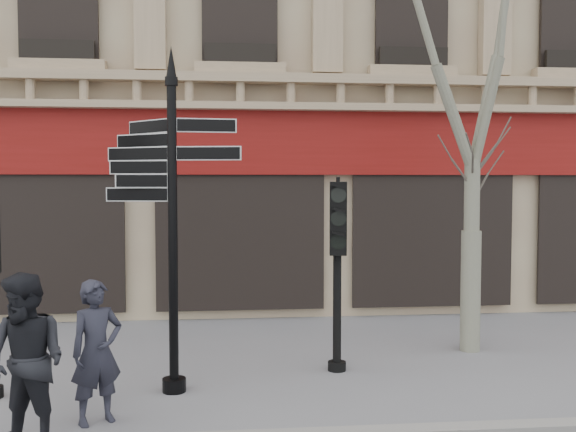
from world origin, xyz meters
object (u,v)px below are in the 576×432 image
plane_tree (475,20)px  pedestrian_b (26,362)px  fingerpost (172,161)px  pedestrian_a (97,352)px  traffic_signal_secondary (337,239)px

plane_tree → pedestrian_b: 8.30m
fingerpost → pedestrian_b: 3.09m
fingerpost → pedestrian_b: size_ratio=2.46×
plane_tree → pedestrian_a: bearing=-154.2°
pedestrian_a → traffic_signal_secondary: bearing=-2.7°
pedestrian_b → fingerpost: bearing=76.0°
pedestrian_a → pedestrian_b: pedestrian_b is taller
traffic_signal_secondary → pedestrian_a: 3.77m
fingerpost → pedestrian_a: bearing=-107.5°
plane_tree → pedestrian_b: size_ratio=4.15×
fingerpost → traffic_signal_secondary: (2.33, 0.74, -1.11)m
fingerpost → pedestrian_a: fingerpost is taller
fingerpost → traffic_signal_secondary: bearing=37.8°
plane_tree → pedestrian_a: 7.67m
pedestrian_a → fingerpost: bearing=20.0°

